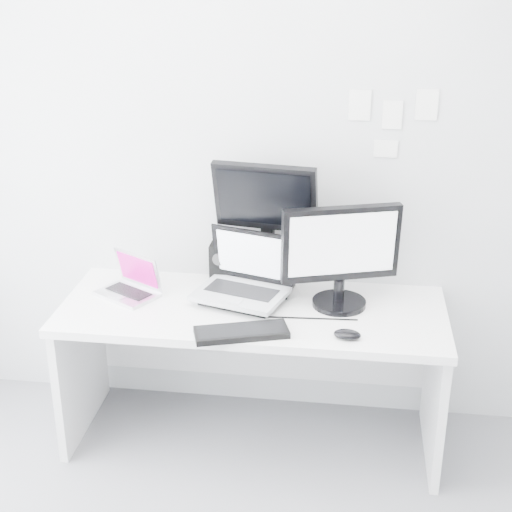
{
  "coord_description": "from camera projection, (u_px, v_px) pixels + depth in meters",
  "views": [
    {
      "loc": [
        0.43,
        -1.85,
        2.29
      ],
      "look_at": [
        0.02,
        1.23,
        1.0
      ],
      "focal_mm": 52.41,
      "sensor_mm": 36.0,
      "label": 1
    }
  ],
  "objects": [
    {
      "name": "macbook",
      "position": [
        126.0,
        276.0,
        3.56
      ],
      "size": [
        0.35,
        0.32,
        0.21
      ],
      "primitive_type": "cube",
      "rotation": [
        0.0,
        0.0,
        -0.53
      ],
      "color": "silver",
      "rests_on": "desk"
    },
    {
      "name": "wall_note_0",
      "position": [
        360.0,
        105.0,
        3.41
      ],
      "size": [
        0.1,
        0.0,
        0.14
      ],
      "primitive_type": "cube",
      "color": "white",
      "rests_on": "back_wall"
    },
    {
      "name": "desk",
      "position": [
        252.0,
        375.0,
        3.63
      ],
      "size": [
        1.8,
        0.7,
        0.73
      ],
      "primitive_type": "cube",
      "color": "white",
      "rests_on": "ground"
    },
    {
      "name": "rear_monitor",
      "position": [
        266.0,
        226.0,
        3.55
      ],
      "size": [
        0.51,
        0.25,
        0.67
      ],
      "primitive_type": "cube",
      "rotation": [
        0.0,
        0.0,
        -0.14
      ],
      "color": "black",
      "rests_on": "desk"
    },
    {
      "name": "speaker",
      "position": [
        221.0,
        263.0,
        3.73
      ],
      "size": [
        0.1,
        0.1,
        0.2
      ],
      "primitive_type": "cube",
      "rotation": [
        0.0,
        0.0,
        -0.03
      ],
      "color": "black",
      "rests_on": "desk"
    },
    {
      "name": "samsung_monitor",
      "position": [
        341.0,
        256.0,
        3.41
      ],
      "size": [
        0.6,
        0.41,
        0.51
      ],
      "primitive_type": "cube",
      "rotation": [
        0.0,
        0.0,
        0.32
      ],
      "color": "black",
      "rests_on": "desk"
    },
    {
      "name": "mouse",
      "position": [
        347.0,
        334.0,
        3.21
      ],
      "size": [
        0.13,
        0.09,
        0.04
      ],
      "primitive_type": "ellipsoid",
      "rotation": [
        0.0,
        0.0,
        -0.13
      ],
      "color": "black",
      "rests_on": "desk"
    },
    {
      "name": "wall_note_3",
      "position": [
        386.0,
        149.0,
        3.47
      ],
      "size": [
        0.11,
        0.0,
        0.08
      ],
      "primitive_type": "cube",
      "color": "white",
      "rests_on": "back_wall"
    },
    {
      "name": "keyboard",
      "position": [
        241.0,
        332.0,
        3.23
      ],
      "size": [
        0.43,
        0.26,
        0.03
      ],
      "primitive_type": "cube",
      "rotation": [
        0.0,
        0.0,
        0.31
      ],
      "color": "black",
      "rests_on": "desk"
    },
    {
      "name": "wall_note_1",
      "position": [
        392.0,
        115.0,
        3.4
      ],
      "size": [
        0.09,
        0.0,
        0.13
      ],
      "primitive_type": "cube",
      "color": "white",
      "rests_on": "back_wall"
    },
    {
      "name": "back_wall",
      "position": [
        262.0,
        159.0,
        3.57
      ],
      "size": [
        3.6,
        0.0,
        3.6
      ],
      "primitive_type": "plane",
      "rotation": [
        1.57,
        0.0,
        0.0
      ],
      "color": "silver",
      "rests_on": "ground"
    },
    {
      "name": "wall_note_2",
      "position": [
        427.0,
        105.0,
        3.37
      ],
      "size": [
        0.1,
        0.0,
        0.14
      ],
      "primitive_type": "cube",
      "color": "white",
      "rests_on": "back_wall"
    },
    {
      "name": "dell_laptop",
      "position": [
        240.0,
        270.0,
        3.47
      ],
      "size": [
        0.48,
        0.42,
        0.34
      ],
      "primitive_type": "cube",
      "rotation": [
        0.0,
        0.0,
        -0.29
      ],
      "color": "#AEB1B5",
      "rests_on": "desk"
    }
  ]
}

